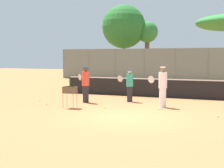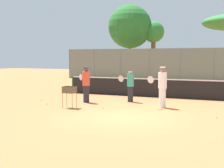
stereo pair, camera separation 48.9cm
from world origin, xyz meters
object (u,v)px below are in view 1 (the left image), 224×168
player_white_outfit (86,84)px  player_yellow_shirt (163,86)px  tennis_net (163,88)px  player_red_cap (130,85)px  ball_cart (70,92)px

player_white_outfit → player_yellow_shirt: player_yellow_shirt is taller
tennis_net → player_red_cap: size_ratio=7.22×
player_red_cap → player_yellow_shirt: size_ratio=0.90×
player_yellow_shirt → player_red_cap: bearing=-63.1°
player_white_outfit → tennis_net: bearing=-102.6°
player_white_outfit → player_yellow_shirt: size_ratio=0.97×
ball_cart → player_red_cap: bearing=56.9°
player_red_cap → player_yellow_shirt: 2.28m
tennis_net → player_red_cap: 2.59m
ball_cart → tennis_net: bearing=58.7°
player_white_outfit → player_red_cap: player_white_outfit is taller
player_white_outfit → player_yellow_shirt: 3.93m
tennis_net → player_white_outfit: (-3.21, -3.34, 0.38)m
player_white_outfit → player_red_cap: (1.97, 1.08, -0.07)m
player_red_cap → player_white_outfit: bearing=29.2°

